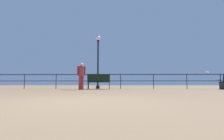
{
  "coord_description": "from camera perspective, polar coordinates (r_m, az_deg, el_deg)",
  "views": [
    {
      "loc": [
        0.87,
        -3.07,
        0.36
      ],
      "look_at": [
        0.54,
        7.54,
        1.25
      ],
      "focal_mm": 26.04,
      "sensor_mm": 36.0,
      "label": 1
    }
  ],
  "objects": [
    {
      "name": "bench_near_left",
      "position": [
        10.39,
        -4.67,
        -3.81
      ],
      "size": [
        1.45,
        0.66,
        0.97
      ],
      "color": "black",
      "rests_on": "ground_plane"
    },
    {
      "name": "pier_railing",
      "position": [
        11.15,
        -2.7,
        -2.77
      ],
      "size": [
        24.59,
        0.05,
        1.01
      ],
      "color": "black",
      "rests_on": "ground_plane"
    },
    {
      "name": "ground_plane",
      "position": [
        3.21,
        -14.27,
        -11.09
      ],
      "size": [
        60.0,
        60.0,
        0.0
      ],
      "primitive_type": "plane",
      "color": "#86694B"
    },
    {
      "name": "seagull_on_rail",
      "position": [
        12.72,
        30.49,
        -0.81
      ],
      "size": [
        0.21,
        0.42,
        0.2
      ],
      "color": "white",
      "rests_on": "pier_railing"
    },
    {
      "name": "lamppost_center",
      "position": [
        11.66,
        -4.93,
        4.92
      ],
      "size": [
        0.34,
        0.34,
        3.89
      ],
      "color": "black",
      "rests_on": "ground_plane"
    },
    {
      "name": "person_by_bench",
      "position": [
        9.63,
        -10.73,
        -1.46
      ],
      "size": [
        0.47,
        0.3,
        1.57
      ],
      "color": "#A02B30",
      "rests_on": "ground_plane"
    }
  ]
}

